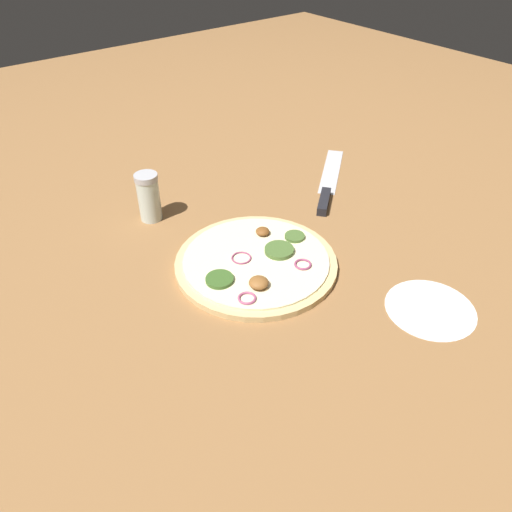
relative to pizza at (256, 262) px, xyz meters
name	(u,v)px	position (x,y,z in m)	size (l,w,h in m)	color
ground_plane	(256,265)	(0.00, 0.00, -0.01)	(3.00, 3.00, 0.00)	olive
pizza	(256,262)	(0.00, 0.00, 0.00)	(0.29, 0.29, 0.03)	#D6B77A
knife	(327,189)	(-0.11, 0.29, 0.00)	(0.22, 0.26, 0.02)	silver
spice_jar	(149,197)	(-0.26, -0.07, 0.04)	(0.05, 0.05, 0.10)	silver
flour_patch	(430,309)	(0.27, 0.15, -0.01)	(0.15, 0.15, 0.00)	white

